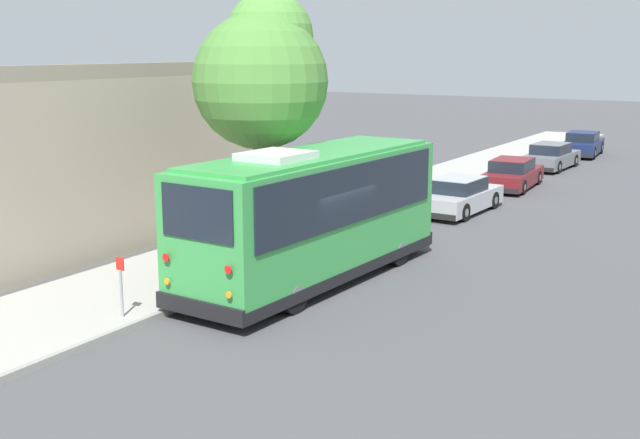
{
  "coord_description": "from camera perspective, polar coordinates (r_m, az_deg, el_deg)",
  "views": [
    {
      "loc": [
        -16.46,
        -10.24,
        5.83
      ],
      "look_at": [
        1.68,
        0.8,
        1.3
      ],
      "focal_mm": 45.0,
      "sensor_mm": 36.0,
      "label": 1
    }
  ],
  "objects": [
    {
      "name": "street_tree",
      "position": [
        22.09,
        -4.13,
        10.37
      ],
      "size": [
        3.69,
        3.69,
        7.22
      ],
      "color": "brown",
      "rests_on": "sidewalk_slab"
    },
    {
      "name": "sign_post_far",
      "position": [
        19.08,
        -10.11,
        -3.7
      ],
      "size": [
        0.06,
        0.06,
        1.13
      ],
      "color": "gray",
      "rests_on": "sidewalk_slab"
    },
    {
      "name": "parked_sedan_silver",
      "position": [
        29.44,
        9.85,
        1.64
      ],
      "size": [
        4.49,
        1.91,
        1.3
      ],
      "rotation": [
        0.0,
        0.0,
        -0.04
      ],
      "color": "#A8AAAF",
      "rests_on": "ground"
    },
    {
      "name": "curb_strip",
      "position": [
        21.06,
        -4.16,
        -3.86
      ],
      "size": [
        80.0,
        0.14,
        0.15
      ],
      "primitive_type": "cube",
      "color": "gray",
      "rests_on": "ground"
    },
    {
      "name": "ground_plane",
      "position": [
        20.24,
        -0.54,
        -4.7
      ],
      "size": [
        160.0,
        160.0,
        0.0
      ],
      "primitive_type": "plane",
      "color": "#474749"
    },
    {
      "name": "sign_post_near",
      "position": [
        17.8,
        -13.96,
        -4.63
      ],
      "size": [
        0.06,
        0.22,
        1.32
      ],
      "color": "gray",
      "rests_on": "sidewalk_slab"
    },
    {
      "name": "sidewalk_slab",
      "position": [
        22.24,
        -8.36,
        -3.09
      ],
      "size": [
        80.0,
        3.86,
        0.15
      ],
      "primitive_type": "cube",
      "color": "#A3A099",
      "rests_on": "ground"
    },
    {
      "name": "parked_sedan_gray",
      "position": [
        41.38,
        16.09,
        4.3
      ],
      "size": [
        4.52,
        1.91,
        1.28
      ],
      "rotation": [
        0.0,
        0.0,
        -0.03
      ],
      "color": "slate",
      "rests_on": "ground"
    },
    {
      "name": "fire_hydrant",
      "position": [
        26.87,
        3.35,
        0.7
      ],
      "size": [
        0.22,
        0.22,
        0.81
      ],
      "color": "gold",
      "rests_on": "sidewalk_slab"
    },
    {
      "name": "parked_sedan_maroon",
      "position": [
        35.16,
        13.49,
        3.13
      ],
      "size": [
        4.71,
        2.06,
        1.27
      ],
      "rotation": [
        0.0,
        0.0,
        0.07
      ],
      "color": "maroon",
      "rests_on": "ground"
    },
    {
      "name": "shuttle_bus",
      "position": [
        20.2,
        -0.48,
        0.7
      ],
      "size": [
        8.83,
        2.85,
        3.48
      ],
      "rotation": [
        0.0,
        0.0,
        -0.04
      ],
      "color": "green",
      "rests_on": "ground"
    },
    {
      "name": "parked_sedan_navy",
      "position": [
        47.05,
        18.16,
        5.09
      ],
      "size": [
        4.58,
        2.1,
        1.33
      ],
      "rotation": [
        0.0,
        0.0,
        0.08
      ],
      "color": "#19234C",
      "rests_on": "ground"
    },
    {
      "name": "building_backdrop",
      "position": [
        25.63,
        -20.31,
        3.89
      ],
      "size": [
        17.27,
        7.24,
        5.44
      ],
      "color": "tan",
      "rests_on": "ground"
    }
  ]
}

